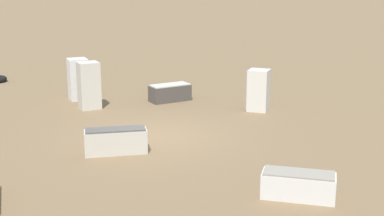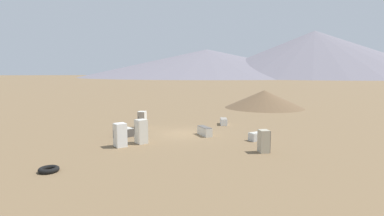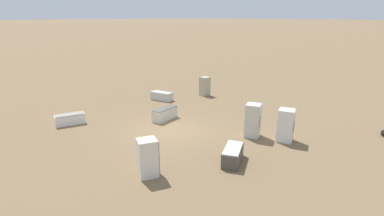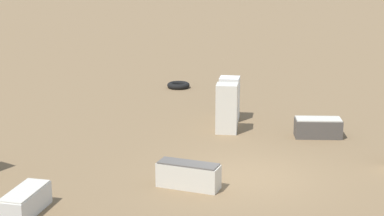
{
  "view_description": "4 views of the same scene",
  "coord_description": "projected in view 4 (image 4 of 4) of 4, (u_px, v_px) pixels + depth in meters",
  "views": [
    {
      "loc": [
        15.39,
        1.17,
        4.78
      ],
      "look_at": [
        1.07,
        1.13,
        1.17
      ],
      "focal_mm": 50.0,
      "sensor_mm": 36.0,
      "label": 1
    },
    {
      "loc": [
        -4.26,
        -23.57,
        5.0
      ],
      "look_at": [
        0.96,
        1.33,
        1.94
      ],
      "focal_mm": 28.0,
      "sensor_mm": 36.0,
      "label": 2
    },
    {
      "loc": [
        -11.81,
        9.16,
        5.86
      ],
      "look_at": [
        -0.51,
        -1.24,
        1.1
      ],
      "focal_mm": 28.0,
      "sensor_mm": 36.0,
      "label": 3
    },
    {
      "loc": [
        15.03,
        7.75,
        6.41
      ],
      "look_at": [
        0.56,
        -1.43,
        1.92
      ],
      "focal_mm": 60.0,
      "sensor_mm": 36.0,
      "label": 4
    }
  ],
  "objects": [
    {
      "name": "ground_plane",
      "position": [
        246.0,
        177.0,
        17.91
      ],
      "size": [
        1000.0,
        1000.0,
        0.0
      ],
      "primitive_type": "plane",
      "color": "brown"
    },
    {
      "name": "discarded_fridge_0",
      "position": [
        229.0,
        99.0,
        23.46
      ],
      "size": [
        0.96,
        0.94,
        1.6
      ],
      "rotation": [
        0.0,
        0.0,
        1.98
      ],
      "color": "white",
      "rests_on": "ground_plane"
    },
    {
      "name": "discarded_fridge_2",
      "position": [
        227.0,
        108.0,
        21.93
      ],
      "size": [
        0.96,
        0.95,
        1.7
      ],
      "rotation": [
        0.0,
        0.0,
        2.01
      ],
      "color": "beige",
      "rests_on": "ground_plane"
    },
    {
      "name": "discarded_fridge_3",
      "position": [
        188.0,
        175.0,
        17.08
      ],
      "size": [
        0.87,
        1.76,
        0.7
      ],
      "rotation": [
        0.0,
        0.0,
        0.2
      ],
      "color": "beige",
      "rests_on": "ground_plane"
    },
    {
      "name": "discarded_fridge_5",
      "position": [
        318.0,
        128.0,
        21.49
      ],
      "size": [
        1.36,
        1.68,
        0.65
      ],
      "rotation": [
        0.0,
        0.0,
        3.67
      ],
      "color": "#4C4742",
      "rests_on": "ground_plane"
    },
    {
      "name": "discarded_fridge_7",
      "position": [
        25.0,
        202.0,
        15.47
      ],
      "size": [
        1.69,
        1.11,
        0.6
      ],
      "rotation": [
        0.0,
        0.0,
        1.9
      ],
      "color": "silver",
      "rests_on": "ground_plane"
    },
    {
      "name": "scrap_tire",
      "position": [
        178.0,
        85.0,
        28.74
      ],
      "size": [
        1.01,
        1.01,
        0.24
      ],
      "color": "black",
      "rests_on": "ground_plane"
    }
  ]
}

